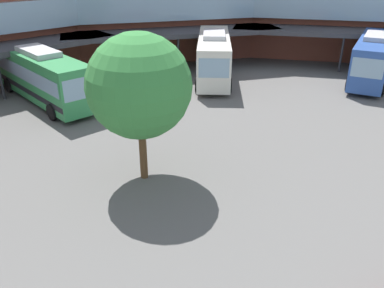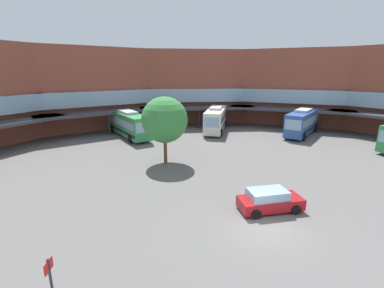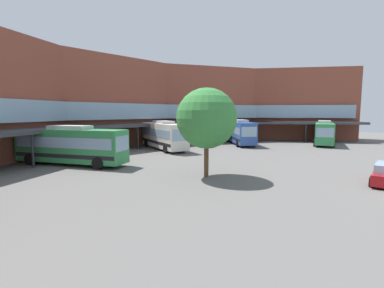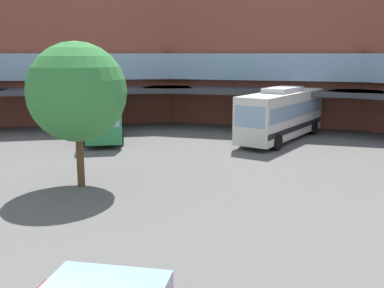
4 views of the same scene
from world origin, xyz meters
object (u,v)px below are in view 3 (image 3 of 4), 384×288
(bus_0, at_px, (240,132))
(bus_4, at_px, (164,135))
(bus_1, at_px, (71,145))
(plaza_tree, at_px, (207,118))
(bus_3, at_px, (324,132))

(bus_0, distance_m, bus_4, 13.12)
(bus_1, bearing_deg, bus_0, 58.56)
(bus_0, relative_size, bus_1, 0.85)
(bus_4, distance_m, plaza_tree, 17.34)
(bus_1, height_order, bus_3, bus_1)
(bus_1, bearing_deg, bus_3, 44.73)
(bus_3, height_order, bus_4, bus_4)
(bus_0, xyz_separation_m, plaza_tree, (-22.77, -5.52, 2.63))
(bus_1, relative_size, bus_3, 1.00)
(plaza_tree, bearing_deg, bus_3, -11.62)
(bus_3, xyz_separation_m, bus_4, (-17.88, 18.62, 0.08))
(bus_1, bearing_deg, bus_4, 72.05)
(bus_0, xyz_separation_m, bus_3, (6.80, -11.60, -0.08))
(bus_1, distance_m, bus_4, 13.79)
(bus_0, distance_m, bus_3, 13.45)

